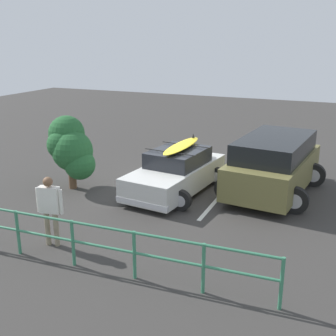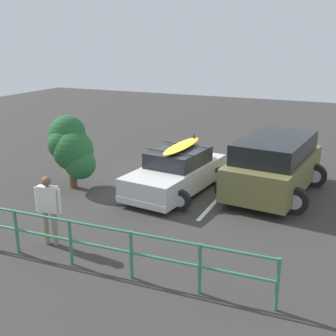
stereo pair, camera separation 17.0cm
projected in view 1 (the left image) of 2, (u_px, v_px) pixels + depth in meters
The scene contains 7 objects.
ground_plane at pixel (178, 190), 13.40m from camera, with size 44.00×44.00×0.02m, color #383533.
parking_stripe at pixel (218, 198), 12.65m from camera, with size 3.57×0.12×0.00m, color silver.
sedan_car at pixel (176, 172), 13.02m from camera, with size 2.53×4.13×1.61m.
suv_car at pixel (274, 164), 12.83m from camera, with size 2.97×4.53×1.78m.
person_bystander at pixel (50, 205), 9.50m from camera, with size 0.64×0.26×1.66m.
railing_fence at pixel (72, 236), 8.72m from camera, with size 8.55×0.41×1.03m.
bush_near_left at pixel (71, 148), 13.14m from camera, with size 1.69×1.46×2.30m.
Camera 1 is at (-4.69, 11.69, 4.60)m, focal length 45.00 mm.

